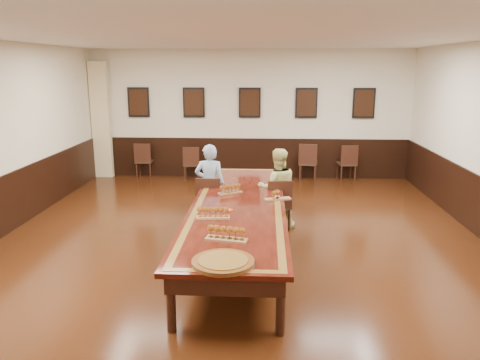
# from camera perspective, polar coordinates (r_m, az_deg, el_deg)

# --- Properties ---
(floor) EXTENTS (8.00, 10.00, 0.02)m
(floor) POSITION_cam_1_polar(r_m,az_deg,el_deg) (7.34, -0.21, -8.61)
(floor) COLOR black
(floor) RESTS_ON ground
(ceiling) EXTENTS (8.00, 10.00, 0.02)m
(ceiling) POSITION_cam_1_polar(r_m,az_deg,el_deg) (6.81, -0.24, 17.35)
(ceiling) COLOR white
(ceiling) RESTS_ON floor
(wall_back) EXTENTS (8.00, 0.02, 3.20)m
(wall_back) POSITION_cam_1_polar(r_m,az_deg,el_deg) (11.86, 1.20, 7.99)
(wall_back) COLOR beige
(wall_back) RESTS_ON floor
(wall_front) EXTENTS (8.00, 0.02, 3.20)m
(wall_front) POSITION_cam_1_polar(r_m,az_deg,el_deg) (2.16, -8.46, -19.40)
(wall_front) COLOR beige
(wall_front) RESTS_ON floor
(chair_man) EXTENTS (0.43, 0.47, 0.91)m
(chair_man) POSITION_cam_1_polar(r_m,az_deg,el_deg) (8.29, -3.74, -2.57)
(chair_man) COLOR #301F15
(chair_man) RESTS_ON floor
(chair_woman) EXTENTS (0.48, 0.51, 0.90)m
(chair_woman) POSITION_cam_1_polar(r_m,az_deg,el_deg) (8.18, 4.64, -2.88)
(chair_woman) COLOR #301F15
(chair_woman) RESTS_ON floor
(spare_chair_a) EXTENTS (0.44, 0.47, 0.90)m
(spare_chair_a) POSITION_cam_1_polar(r_m,az_deg,el_deg) (12.21, -11.58, 2.41)
(spare_chair_a) COLOR #301F15
(spare_chair_a) RESTS_ON floor
(spare_chair_b) EXTENTS (0.44, 0.47, 0.86)m
(spare_chair_b) POSITION_cam_1_polar(r_m,az_deg,el_deg) (11.75, -5.91, 2.09)
(spare_chair_b) COLOR #301F15
(spare_chair_b) RESTS_ON floor
(spare_chair_c) EXTENTS (0.52, 0.55, 0.95)m
(spare_chair_c) POSITION_cam_1_polar(r_m,az_deg,el_deg) (11.72, 8.32, 2.21)
(spare_chair_c) COLOR #301F15
(spare_chair_c) RESTS_ON floor
(spare_chair_d) EXTENTS (0.49, 0.52, 0.91)m
(spare_chair_d) POSITION_cam_1_polar(r_m,az_deg,el_deg) (11.93, 12.87, 2.11)
(spare_chair_d) COLOR #301F15
(spare_chair_d) RESTS_ON floor
(person_man) EXTENTS (0.53, 0.35, 1.46)m
(person_man) POSITION_cam_1_polar(r_m,az_deg,el_deg) (8.32, -3.69, -0.58)
(person_man) COLOR #4C88BF
(person_man) RESTS_ON floor
(person_woman) EXTENTS (0.77, 0.64, 1.41)m
(person_woman) POSITION_cam_1_polar(r_m,az_deg,el_deg) (8.20, 4.57, -1.00)
(person_woman) COLOR #E0E28D
(person_woman) RESTS_ON floor
(pink_phone) EXTENTS (0.07, 0.14, 0.01)m
(pink_phone) POSITION_cam_1_polar(r_m,az_deg,el_deg) (7.45, 4.57, -2.09)
(pink_phone) COLOR #E94D6E
(pink_phone) RESTS_ON conference_table
(curtain) EXTENTS (0.45, 0.18, 2.90)m
(curtain) POSITION_cam_1_polar(r_m,az_deg,el_deg) (12.39, -16.58, 6.98)
(curtain) COLOR beige
(curtain) RESTS_ON floor
(wainscoting) EXTENTS (8.00, 10.00, 1.00)m
(wainscoting) POSITION_cam_1_polar(r_m,az_deg,el_deg) (7.16, -0.22, -4.84)
(wainscoting) COLOR black
(wainscoting) RESTS_ON floor
(conference_table) EXTENTS (1.40, 5.00, 0.76)m
(conference_table) POSITION_cam_1_polar(r_m,az_deg,el_deg) (7.13, -0.22, -3.99)
(conference_table) COLOR black
(conference_table) RESTS_ON floor
(posters) EXTENTS (6.14, 0.04, 0.74)m
(posters) POSITION_cam_1_polar(r_m,az_deg,el_deg) (11.76, 1.19, 9.41)
(posters) COLOR black
(posters) RESTS_ON wall_back
(flight_a) EXTENTS (0.41, 0.32, 0.15)m
(flight_a) POSITION_cam_1_polar(r_m,az_deg,el_deg) (7.63, -1.19, -1.16)
(flight_a) COLOR #92643D
(flight_a) RESTS_ON conference_table
(flight_b) EXTENTS (0.44, 0.25, 0.16)m
(flight_b) POSITION_cam_1_polar(r_m,az_deg,el_deg) (7.30, 4.55, -1.88)
(flight_b) COLOR #92643D
(flight_b) RESTS_ON conference_table
(flight_c) EXTENTS (0.47, 0.18, 0.17)m
(flight_c) POSITION_cam_1_polar(r_m,az_deg,el_deg) (6.40, -3.31, -4.05)
(flight_c) COLOR #92643D
(flight_c) RESTS_ON conference_table
(flight_d) EXTENTS (0.52, 0.25, 0.19)m
(flight_d) POSITION_cam_1_polar(r_m,az_deg,el_deg) (5.59, -1.68, -6.60)
(flight_d) COLOR #92643D
(flight_d) RESTS_ON conference_table
(red_plate_grp) EXTENTS (0.18, 0.18, 0.02)m
(red_plate_grp) POSITION_cam_1_polar(r_m,az_deg,el_deg) (6.75, -1.62, -3.71)
(red_plate_grp) COLOR red
(red_plate_grp) RESTS_ON conference_table
(carved_platter) EXTENTS (0.77, 0.77, 0.05)m
(carved_platter) POSITION_cam_1_polar(r_m,az_deg,el_deg) (4.99, -2.08, -9.94)
(carved_platter) COLOR #512B10
(carved_platter) RESTS_ON conference_table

